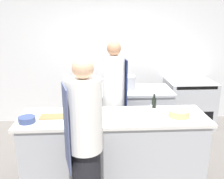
% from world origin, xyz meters
% --- Properties ---
extents(ground_plane, '(16.00, 16.00, 0.00)m').
position_xyz_m(ground_plane, '(0.00, 0.00, 0.00)').
color(ground_plane, '#605B56').
extents(wall_back, '(8.00, 0.06, 2.80)m').
position_xyz_m(wall_back, '(0.00, 2.13, 1.40)').
color(wall_back, silver).
rests_on(wall_back, ground_plane).
extents(prep_counter, '(2.39, 0.70, 0.93)m').
position_xyz_m(prep_counter, '(0.00, 0.00, 0.47)').
color(prep_counter, '#A8AAAF').
rests_on(prep_counter, ground_plane).
extents(pass_counter, '(1.68, 0.74, 0.93)m').
position_xyz_m(pass_counter, '(0.24, 1.18, 0.47)').
color(pass_counter, '#A8AAAF').
rests_on(pass_counter, ground_plane).
extents(oven_range, '(0.91, 0.72, 0.92)m').
position_xyz_m(oven_range, '(1.63, 1.72, 0.46)').
color(oven_range, '#A8AAAF').
rests_on(oven_range, ground_plane).
extents(chef_at_prep_near, '(0.41, 0.40, 1.79)m').
position_xyz_m(chef_at_prep_near, '(-0.34, -0.61, 0.90)').
color(chef_at_prep_near, black).
rests_on(chef_at_prep_near, ground_plane).
extents(chef_at_stove, '(0.35, 0.34, 1.81)m').
position_xyz_m(chef_at_stove, '(0.05, 0.66, 0.92)').
color(chef_at_stove, black).
rests_on(chef_at_stove, ground_plane).
extents(bottle_olive_oil, '(0.07, 0.07, 0.29)m').
position_xyz_m(bottle_olive_oil, '(-0.40, -0.26, 1.05)').
color(bottle_olive_oil, '#5B2319').
rests_on(bottle_olive_oil, prep_counter).
extents(bottle_vinegar, '(0.08, 0.08, 0.20)m').
position_xyz_m(bottle_vinegar, '(-0.33, -0.06, 1.01)').
color(bottle_vinegar, '#2D5175').
rests_on(bottle_vinegar, prep_counter).
extents(bottle_wine, '(0.08, 0.08, 0.21)m').
position_xyz_m(bottle_wine, '(-0.23, -0.22, 1.01)').
color(bottle_wine, '#B2A84C').
rests_on(bottle_wine, prep_counter).
extents(bottle_cooking_oil, '(0.06, 0.06, 0.20)m').
position_xyz_m(bottle_cooking_oil, '(0.58, 0.27, 1.01)').
color(bottle_cooking_oil, black).
rests_on(bottle_cooking_oil, prep_counter).
extents(bottle_sauce, '(0.07, 0.07, 0.18)m').
position_xyz_m(bottle_sauce, '(0.45, -0.12, 1.00)').
color(bottle_sauce, silver).
rests_on(bottle_sauce, prep_counter).
extents(bowl_mixing_large, '(0.26, 0.26, 0.08)m').
position_xyz_m(bowl_mixing_large, '(0.82, -0.06, 0.97)').
color(bowl_mixing_large, tan).
rests_on(bowl_mixing_large, prep_counter).
extents(bowl_prep_small, '(0.20, 0.20, 0.07)m').
position_xyz_m(bowl_prep_small, '(-1.05, -0.13, 0.97)').
color(bowl_prep_small, navy).
rests_on(bowl_prep_small, prep_counter).
extents(cup, '(0.09, 0.09, 0.09)m').
position_xyz_m(cup, '(-0.38, -0.16, 0.98)').
color(cup, '#33477F').
rests_on(cup, prep_counter).
extents(cutting_board, '(0.41, 0.19, 0.01)m').
position_xyz_m(cutting_board, '(-0.72, 0.02, 0.94)').
color(cutting_board, olive).
rests_on(cutting_board, prep_counter).
extents(stockpot, '(0.31, 0.31, 0.23)m').
position_xyz_m(stockpot, '(0.30, 1.22, 1.05)').
color(stockpot, '#A8AAAF').
rests_on(stockpot, pass_counter).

